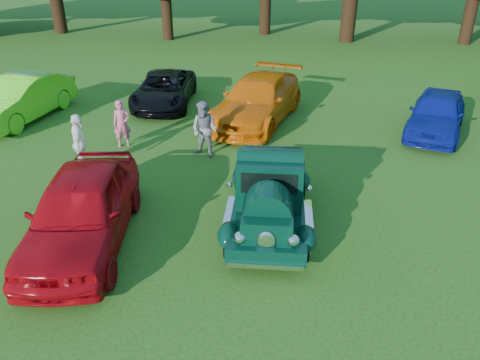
# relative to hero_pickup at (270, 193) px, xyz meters

# --- Properties ---
(ground) EXTENTS (120.00, 120.00, 0.00)m
(ground) POSITION_rel_hero_pickup_xyz_m (-1.53, -0.80, -0.76)
(ground) COLOR #234C11
(ground) RESTS_ON ground
(hero_pickup) EXTENTS (2.09, 4.50, 1.76)m
(hero_pickup) POSITION_rel_hero_pickup_xyz_m (0.00, 0.00, 0.00)
(hero_pickup) COLOR black
(hero_pickup) RESTS_ON ground
(red_convertible) EXTENTS (2.52, 5.05, 1.65)m
(red_convertible) POSITION_rel_hero_pickup_xyz_m (-4.06, -1.26, 0.07)
(red_convertible) COLOR #A3060E
(red_convertible) RESTS_ON ground
(back_car_lime) EXTENTS (2.47, 5.03, 1.59)m
(back_car_lime) POSITION_rel_hero_pickup_xyz_m (-9.45, 6.29, 0.03)
(back_car_lime) COLOR #50D21C
(back_car_lime) RESTS_ON ground
(back_car_black) EXTENTS (2.35, 4.72, 1.29)m
(back_car_black) POSITION_rel_hero_pickup_xyz_m (-4.55, 8.48, -0.12)
(back_car_black) COLOR black
(back_car_black) RESTS_ON ground
(back_car_orange) EXTENTS (3.69, 5.94, 1.61)m
(back_car_orange) POSITION_rel_hero_pickup_xyz_m (-0.66, 6.91, 0.04)
(back_car_orange) COLOR #DC6107
(back_car_orange) RESTS_ON ground
(back_car_blue) EXTENTS (3.15, 4.63, 1.46)m
(back_car_blue) POSITION_rel_hero_pickup_xyz_m (5.56, 6.23, -0.03)
(back_car_blue) COLOR navy
(back_car_blue) RESTS_ON ground
(spectator_pink) EXTENTS (0.66, 0.56, 1.53)m
(spectator_pink) POSITION_rel_hero_pickup_xyz_m (-4.90, 4.14, 0.00)
(spectator_pink) COLOR #CE5579
(spectator_pink) RESTS_ON ground
(spectator_grey) EXTENTS (1.04, 0.93, 1.76)m
(spectator_grey) POSITION_rel_hero_pickup_xyz_m (-2.11, 3.58, 0.12)
(spectator_grey) COLOR gray
(spectator_grey) RESTS_ON ground
(spectator_white) EXTENTS (0.73, 1.11, 1.75)m
(spectator_white) POSITION_rel_hero_pickup_xyz_m (-5.50, 2.18, 0.12)
(spectator_white) COLOR white
(spectator_white) RESTS_ON ground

